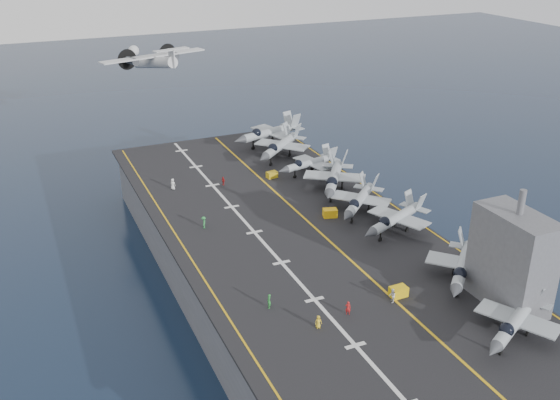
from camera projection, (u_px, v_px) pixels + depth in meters
name	position (u px, v px, depth m)	size (l,w,h in m)	color
ground	(290.00, 283.00, 100.05)	(500.00, 500.00, 0.00)	#142135
hull	(290.00, 256.00, 98.01)	(36.00, 90.00, 10.00)	#56595E
flight_deck	(291.00, 226.00, 95.89)	(38.00, 92.00, 0.40)	black
foul_line	(308.00, 222.00, 96.91)	(0.35, 90.00, 0.02)	gold
landing_centerline	(254.00, 232.00, 93.58)	(0.50, 90.00, 0.02)	silver
deck_edge_port	(183.00, 246.00, 89.51)	(0.25, 90.00, 0.02)	gold
deck_edge_stbd	(392.00, 205.00, 102.65)	(0.25, 90.00, 0.02)	gold
island_superstructure	(514.00, 249.00, 73.27)	(5.00, 10.00, 15.00)	#56595E
fighter_jet_0	(516.00, 320.00, 68.94)	(16.24, 14.35, 4.72)	#A0AAB3
fighter_jet_1	(463.00, 265.00, 79.87)	(16.81, 16.64, 4.93)	gray
fighter_jet_3	(396.00, 218.00, 92.65)	(16.53, 14.08, 4.86)	gray
fighter_jet_4	(360.00, 199.00, 98.82)	(16.68, 16.43, 4.88)	gray
fighter_jet_5	(334.00, 177.00, 106.63)	(17.68, 19.01, 5.49)	gray
fighter_jet_6	(310.00, 162.00, 114.53)	(14.47, 11.25, 4.47)	gray
fighter_jet_7	(280.00, 145.00, 121.89)	(18.89, 18.48, 5.51)	#989EA7
fighter_jet_8	(270.00, 131.00, 129.32)	(18.96, 15.29, 5.73)	#9CA7AE
tow_cart_a	(398.00, 292.00, 77.38)	(2.18, 1.44, 1.29)	#E3B70C
tow_cart_b	(330.00, 213.00, 98.28)	(2.49, 1.96, 1.31)	#E7A90E
tow_cart_c	(272.00, 175.00, 113.38)	(2.07, 1.50, 1.15)	gold
crew_0	(318.00, 322.00, 71.27)	(1.07, 0.82, 1.60)	gold
crew_1	(269.00, 301.00, 74.92)	(1.00, 1.26, 1.85)	#268C33
crew_3	(204.00, 222.00, 94.61)	(1.08, 1.30, 1.85)	#278C3E
crew_4	(223.00, 181.00, 110.10)	(0.95, 1.12, 1.58)	#B21919
crew_5	(173.00, 184.00, 108.27)	(1.35, 1.42, 1.97)	silver
crew_6	(348.00, 308.00, 73.67)	(1.29, 1.20, 1.79)	#B21919
crew_7	(392.00, 296.00, 76.00)	(1.20, 1.34, 1.87)	silver
transport_plane	(154.00, 63.00, 136.56)	(28.60, 23.33, 5.85)	white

